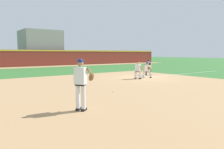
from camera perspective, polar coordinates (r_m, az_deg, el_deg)
The scene contains 12 objects.
ground_plane at distance 18.53m, azimuth 8.07°, elevation -0.83°, with size 160.00×160.00×0.00m, color #336B2D.
infield_dirt_patch at distance 13.11m, azimuth 3.26°, elevation -3.41°, with size 18.00×18.00×0.01m, color tan.
warning_track_strip at distance 35.62m, azimuth -15.09°, elevation 2.09°, with size 48.00×3.20×0.01m, color tan.
foul_line_stripe at distance 23.04m, azimuth 18.63°, elevation 0.20°, with size 11.82×0.10×0.00m, color white.
first_base_bag at distance 18.53m, azimuth 8.07°, elevation -0.69°, with size 0.38×0.38×0.09m, color white.
baseball at distance 11.68m, azimuth 0.34°, elevation -4.34°, with size 0.07×0.07×0.07m, color white.
pitcher at distance 7.79m, azimuth -8.02°, elevation -1.78°, with size 0.85×0.57×1.86m.
first_baseman at distance 18.47m, azimuth 9.24°, elevation 1.41°, with size 0.81×1.04×1.34m.
baserunner at distance 17.49m, azimuth 6.80°, elevation 1.42°, with size 0.59×0.67×1.46m.
umpire at distance 20.62m, azimuth 9.48°, elevation 2.01°, with size 0.64×0.68×1.46m.
outfield_wall at distance 37.43m, azimuth -16.26°, elevation 4.34°, with size 48.00×0.54×2.60m.
stadium_seating_block at distance 40.98m, azimuth -18.15°, elevation 6.66°, with size 6.37×5.90×6.00m.
Camera 1 is at (-12.91, -13.13, 2.05)m, focal length 35.00 mm.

